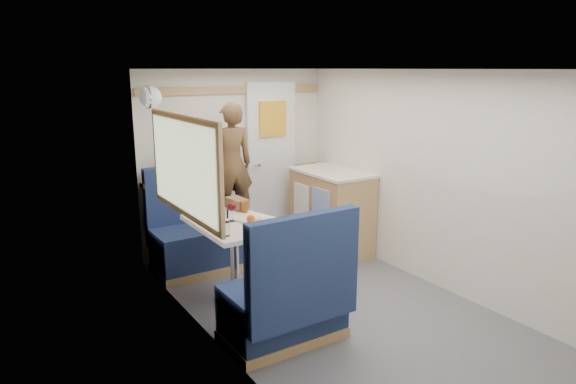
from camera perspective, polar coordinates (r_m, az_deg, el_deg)
floor at (r=4.27m, az=8.56°, el=-14.58°), size 4.50×4.50×0.00m
ceiling at (r=3.77m, az=9.66°, el=13.31°), size 4.50×4.50×0.00m
wall_back at (r=5.74m, az=-5.87°, el=3.43°), size 2.20×0.02×2.00m
wall_left at (r=3.31m, az=-5.47°, el=-4.20°), size 0.02×4.50×2.00m
wall_right at (r=4.69m, az=19.26°, el=0.42°), size 0.02×4.50×2.00m
oak_trim_low at (r=5.75m, az=-5.74°, el=1.93°), size 2.15×0.02×0.08m
oak_trim_high at (r=5.64m, az=-5.97°, el=11.22°), size 2.15×0.02×0.08m
side_window at (r=4.14m, az=-11.58°, el=2.80°), size 0.04×1.30×0.72m
rear_door at (r=5.93m, az=-1.83°, el=3.55°), size 0.62×0.12×1.86m
dinette_table at (r=4.48m, az=-6.02°, el=-5.23°), size 0.62×0.92×0.72m
bench_far at (r=5.32m, az=-10.11°, el=-5.34°), size 0.90×0.59×1.05m
bench_near at (r=3.88m, az=-0.09°, el=-12.47°), size 0.90×0.59×1.05m
ledge at (r=5.39m, az=-11.40°, el=1.27°), size 0.90×0.14×0.04m
dome_light at (r=4.90m, az=-15.04°, el=10.14°), size 0.20×0.20×0.20m
galley_counter at (r=5.70m, az=4.82°, el=-2.13°), size 0.57×0.92×0.92m
person at (r=5.21m, az=-6.33°, el=3.12°), size 0.48×0.35×1.23m
duffel_bag at (r=5.38m, az=-11.01°, el=2.67°), size 0.49×0.30×0.22m
tray at (r=4.42m, az=-3.06°, el=-3.21°), size 0.38×0.44×0.02m
orange_fruit at (r=4.33m, az=-4.17°, el=-2.99°), size 0.07×0.07×0.07m
cheese_block at (r=4.38m, az=-3.66°, el=-3.04°), size 0.11×0.09×0.04m
wine_glass at (r=4.43m, az=-6.25°, el=-1.73°), size 0.08×0.08×0.17m
tumbler_left at (r=4.07m, az=-6.97°, el=-4.10°), size 0.07×0.07×0.11m
tumbler_mid at (r=4.72m, az=-8.86°, el=-1.63°), size 0.08×0.08×0.12m
tumbler_right at (r=4.55m, az=-7.59°, el=-2.27°), size 0.06×0.06×0.10m
beer_glass at (r=4.72m, az=-4.87°, el=-1.66°), size 0.06×0.06×0.10m
pepper_grinder at (r=4.55m, az=-6.84°, el=-2.32°), size 0.04×0.04×0.09m
salt_grinder at (r=4.53m, az=-7.09°, el=-2.37°), size 0.04×0.04×0.10m
bread_loaf at (r=4.84m, az=-5.67°, el=-1.28°), size 0.15×0.25×0.10m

